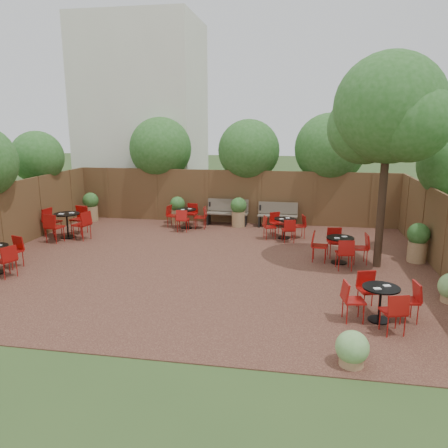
# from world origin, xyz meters

# --- Properties ---
(ground) EXTENTS (80.00, 80.00, 0.00)m
(ground) POSITION_xyz_m (0.00, 0.00, 0.00)
(ground) COLOR #354F23
(ground) RESTS_ON ground
(courtyard_paving) EXTENTS (12.00, 10.00, 0.02)m
(courtyard_paving) POSITION_xyz_m (0.00, 0.00, 0.01)
(courtyard_paving) COLOR #3E2019
(courtyard_paving) RESTS_ON ground
(fence_back) EXTENTS (12.00, 0.08, 2.00)m
(fence_back) POSITION_xyz_m (0.00, 5.00, 1.00)
(fence_back) COLOR brown
(fence_back) RESTS_ON ground
(fence_left) EXTENTS (0.08, 10.00, 2.00)m
(fence_left) POSITION_xyz_m (-6.00, 0.00, 1.00)
(fence_left) COLOR brown
(fence_left) RESTS_ON ground
(fence_right) EXTENTS (0.08, 10.00, 2.00)m
(fence_right) POSITION_xyz_m (6.00, 0.00, 1.00)
(fence_right) COLOR brown
(fence_right) RESTS_ON ground
(neighbour_building) EXTENTS (5.00, 4.00, 8.00)m
(neighbour_building) POSITION_xyz_m (-4.50, 8.00, 4.00)
(neighbour_building) COLOR silver
(neighbour_building) RESTS_ON ground
(overhang_foliage) EXTENTS (15.61, 10.96, 2.72)m
(overhang_foliage) POSITION_xyz_m (-1.90, 2.70, 2.72)
(overhang_foliage) COLOR #26591C
(overhang_foliage) RESTS_ON ground
(courtyard_tree) EXTENTS (2.83, 2.73, 5.39)m
(courtyard_tree) POSITION_xyz_m (4.52, 0.49, 3.89)
(courtyard_tree) COLOR black
(courtyard_tree) RESTS_ON courtyard_paving
(park_bench_left) EXTENTS (1.53, 0.51, 0.94)m
(park_bench_left) POSITION_xyz_m (-0.15, 4.63, 0.50)
(park_bench_left) COLOR brown
(park_bench_left) RESTS_ON courtyard_paving
(park_bench_right) EXTENTS (1.44, 0.49, 0.88)m
(park_bench_right) POSITION_xyz_m (1.70, 4.62, 0.47)
(park_bench_right) COLOR brown
(park_bench_right) RESTS_ON courtyard_paving
(bistro_tables) EXTENTS (10.62, 8.13, 0.94)m
(bistro_tables) POSITION_xyz_m (-0.81, 0.81, 0.44)
(bistro_tables) COLOR black
(bistro_tables) RESTS_ON courtyard_paving
(planters) EXTENTS (11.65, 3.97, 1.09)m
(planters) POSITION_xyz_m (-0.38, 3.55, 0.60)
(planters) COLOR #96734B
(planters) RESTS_ON courtyard_paving
(low_shrubs) EXTENTS (2.89, 3.54, 0.66)m
(low_shrubs) POSITION_xyz_m (5.02, -3.59, 0.32)
(low_shrubs) COLOR #96734B
(low_shrubs) RESTS_ON courtyard_paving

